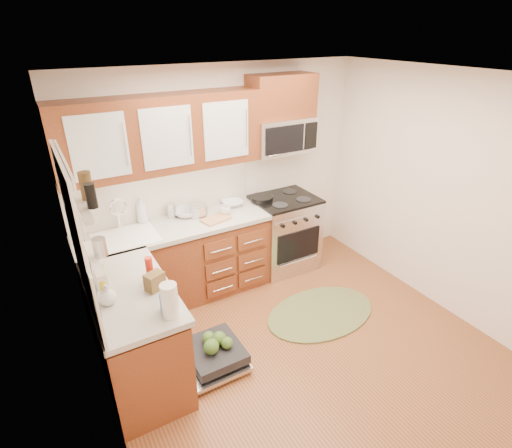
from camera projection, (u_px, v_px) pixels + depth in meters
floor at (305, 351)px, 3.88m from camera, size 3.50×3.50×0.00m
ceiling at (325, 80)px, 2.76m from camera, size 3.50×3.50×0.00m
wall_back at (223, 177)px, 4.68m from camera, size 3.50×0.04×2.50m
wall_left at (93, 303)px, 2.54m from camera, size 0.04×3.50×2.50m
wall_right at (450, 198)px, 4.10m from camera, size 0.04×3.50×2.50m
base_cabinet_back at (179, 265)px, 4.49m from camera, size 2.05×0.60×0.85m
base_cabinet_left at (136, 337)px, 3.45m from camera, size 0.60×1.25×0.85m
countertop_back at (175, 227)px, 4.27m from camera, size 2.07×0.64×0.05m
countertop_left at (129, 291)px, 3.24m from camera, size 0.64×1.27×0.05m
backsplash_back at (163, 192)px, 4.36m from camera, size 2.05×0.02×0.57m
backsplash_left at (83, 269)px, 2.97m from camera, size 0.02×1.25×0.57m
upper_cabinets at (162, 134)px, 3.94m from camera, size 2.05×0.35×0.75m
cabinet_over_mw at (281, 96)px, 4.45m from camera, size 0.76×0.35×0.47m
range at (284, 233)px, 5.08m from camera, size 0.76×0.64×0.95m
microwave at (282, 135)px, 4.63m from camera, size 0.76×0.38×0.40m
sink at (127, 248)px, 4.07m from camera, size 0.62×0.50×0.26m
dishwasher at (211, 356)px, 3.68m from camera, size 0.70×0.60×0.20m
window at (75, 230)px, 2.80m from camera, size 0.03×1.05×1.05m
window_blind at (69, 185)px, 2.67m from camera, size 0.02×0.96×0.40m
shelf_upper at (82, 207)px, 1.93m from camera, size 0.04×0.40×0.03m
shelf_lower at (94, 260)px, 2.06m from camera, size 0.04×0.40×0.03m
rug at (321, 313)px, 4.38m from camera, size 1.38×1.01×0.02m
skillet at (262, 198)px, 4.80m from camera, size 0.32×0.32×0.05m
stock_pot at (198, 210)px, 4.45m from camera, size 0.27×0.27×0.13m
cutting_board at (216, 219)px, 4.37m from camera, size 0.34×0.26×0.02m
canister at (172, 211)px, 4.41m from camera, size 0.12×0.12×0.16m
paper_towel_roll at (170, 300)px, 2.88m from camera, size 0.13×0.13×0.27m
mustard_bottle at (101, 278)px, 3.19m from camera, size 0.07×0.07×0.21m
red_bottle at (150, 269)px, 3.28m from camera, size 0.07×0.07×0.23m
wooden_box at (155, 281)px, 3.20m from camera, size 0.18×0.15×0.15m
blue_carton at (167, 301)px, 2.97m from camera, size 0.10×0.07×0.14m
bowl_a at (232, 203)px, 4.72m from camera, size 0.26×0.26×0.06m
bowl_b at (186, 213)px, 4.45m from camera, size 0.31×0.31×0.08m
cup at (225, 210)px, 4.48m from camera, size 0.14×0.14×0.10m
soap_bottle_a at (141, 210)px, 4.26m from camera, size 0.13×0.13×0.30m
soap_bottle_b at (100, 277)px, 3.21m from camera, size 0.09×0.09×0.19m
soap_bottle_c at (107, 294)px, 3.02m from camera, size 0.15×0.15×0.17m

